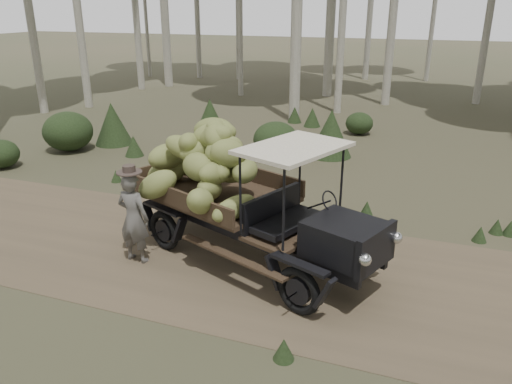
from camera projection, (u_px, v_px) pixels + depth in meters
The scene contains 5 objects.
ground at pixel (292, 271), 8.21m from camera, with size 120.00×120.00×0.00m, color #473D2B.
dirt_track at pixel (292, 271), 8.21m from camera, with size 70.00×4.00×0.01m, color brown.
banana_truck at pixel (226, 179), 8.41m from camera, with size 4.92×3.28×2.40m.
farmer at pixel (133, 217), 8.29m from camera, with size 0.59×0.44×1.71m.
undergrowth at pixel (265, 298), 6.50m from camera, with size 23.28×23.41×1.36m.
Camera 1 is at (1.92, -6.98, 4.13)m, focal length 35.00 mm.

